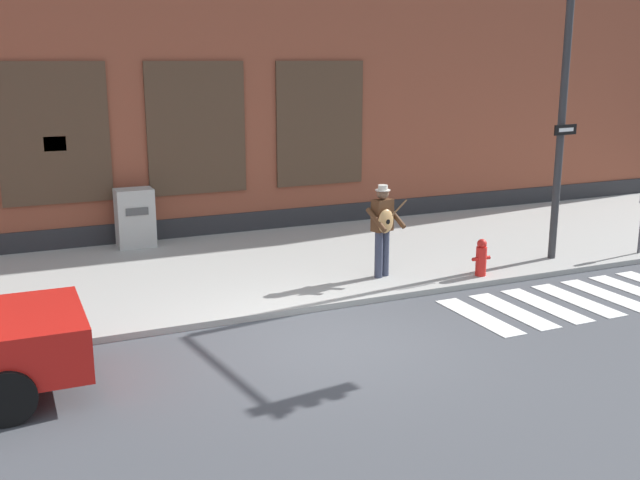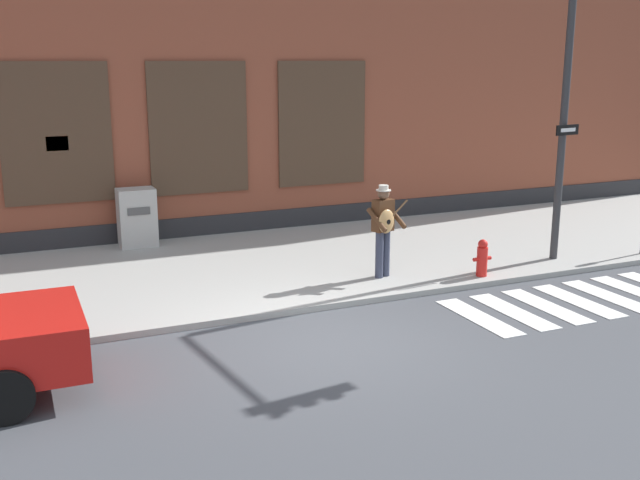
{
  "view_description": "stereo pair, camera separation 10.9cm",
  "coord_description": "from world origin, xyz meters",
  "px_view_note": "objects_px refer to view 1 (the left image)",
  "views": [
    {
      "loc": [
        -4.37,
        -9.35,
        4.05
      ],
      "look_at": [
        0.58,
        1.6,
        1.13
      ],
      "focal_mm": 42.0,
      "sensor_mm": 36.0,
      "label": 1
    },
    {
      "loc": [
        -4.27,
        -9.39,
        4.05
      ],
      "look_at": [
        0.58,
        1.6,
        1.13
      ],
      "focal_mm": 42.0,
      "sensor_mm": 36.0,
      "label": 2
    }
  ],
  "objects_px": {
    "fire_hydrant": "(481,258)",
    "utility_box": "(135,218)",
    "busker": "(383,225)",
    "traffic_light": "(615,59)"
  },
  "relations": [
    {
      "from": "fire_hydrant",
      "to": "utility_box",
      "type": "bearing_deg",
      "value": 137.97
    },
    {
      "from": "busker",
      "to": "utility_box",
      "type": "height_order",
      "value": "busker"
    },
    {
      "from": "traffic_light",
      "to": "utility_box",
      "type": "height_order",
      "value": "traffic_light"
    },
    {
      "from": "traffic_light",
      "to": "utility_box",
      "type": "relative_size",
      "value": 4.56
    },
    {
      "from": "busker",
      "to": "fire_hydrant",
      "type": "distance_m",
      "value": 1.95
    },
    {
      "from": "traffic_light",
      "to": "fire_hydrant",
      "type": "relative_size",
      "value": 8.2
    },
    {
      "from": "traffic_light",
      "to": "fire_hydrant",
      "type": "xyz_separation_m",
      "value": [
        -2.23,
        0.64,
        -3.59
      ]
    },
    {
      "from": "utility_box",
      "to": "fire_hydrant",
      "type": "height_order",
      "value": "utility_box"
    },
    {
      "from": "traffic_light",
      "to": "fire_hydrant",
      "type": "bearing_deg",
      "value": 164.06
    },
    {
      "from": "busker",
      "to": "traffic_light",
      "type": "distance_m",
      "value": 5.1
    }
  ]
}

